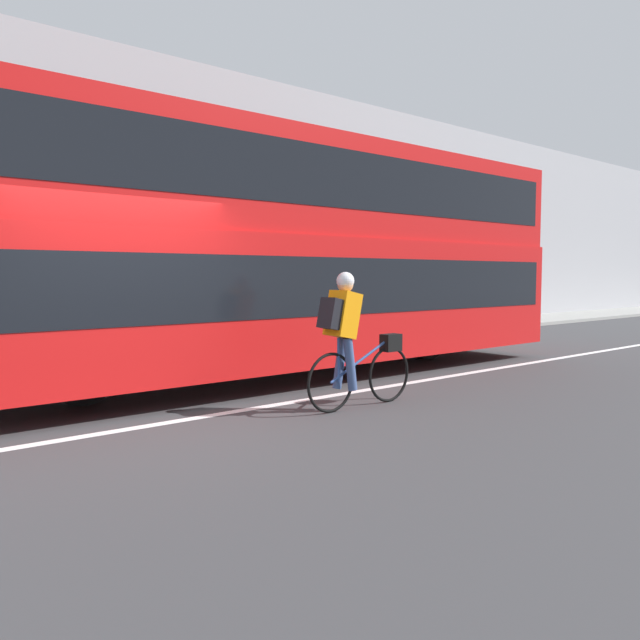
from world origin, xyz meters
The scene contains 6 objects.
ground_plane centered at (0.00, 0.00, 0.00)m, with size 80.00×80.00×0.00m, color #38383A.
road_center_line centered at (0.00, -0.16, 0.00)m, with size 50.00×0.14×0.01m, color silver.
sidewalk_curb centered at (0.00, 5.53, 0.05)m, with size 60.00×2.53×0.10m.
bus centered at (3.19, 1.47, 2.04)m, with size 10.61×2.55×3.67m.
cyclist_on_bike centered at (2.30, -0.94, 0.89)m, with size 1.70×0.32×1.66m.
trash_bin centered at (5.68, 5.41, 0.62)m, with size 0.59×0.59×1.03m.
Camera 1 is at (-2.78, -6.41, 1.62)m, focal length 35.00 mm.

